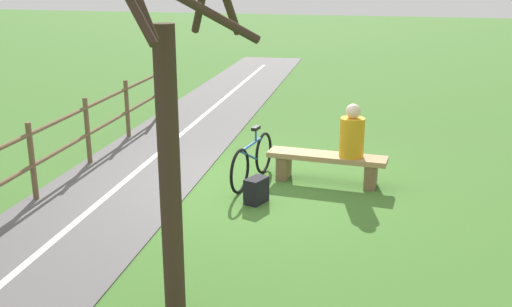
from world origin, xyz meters
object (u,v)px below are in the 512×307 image
at_px(person_seated, 352,134).
at_px(backpack, 256,190).
at_px(bicycle, 252,160).
at_px(bench, 327,163).
at_px(tree_near_bench, 170,139).

height_order(person_seated, backpack, person_seated).
bearing_deg(bicycle, bench, 111.32).
relative_size(person_seated, bicycle, 0.49).
height_order(bench, bicycle, bicycle).
distance_m(person_seated, bicycle, 1.54).
xyz_separation_m(person_seated, bicycle, (1.45, 0.29, -0.44)).
height_order(bench, backpack, bench).
relative_size(bench, bicycle, 1.11).
bearing_deg(backpack, bicycle, -70.27).
bearing_deg(bench, person_seated, -180.00).
bearing_deg(backpack, person_seated, -137.03).
bearing_deg(backpack, tree_near_bench, 91.59).
distance_m(bench, backpack, 1.37).
bearing_deg(bicycle, tree_near_bench, 11.08).
distance_m(backpack, tree_near_bench, 3.31).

